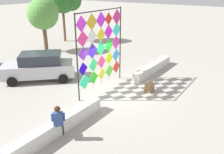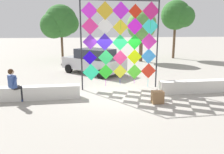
{
  "view_description": "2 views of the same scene",
  "coord_description": "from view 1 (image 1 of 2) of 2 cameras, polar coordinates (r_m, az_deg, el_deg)",
  "views": [
    {
      "loc": [
        -9.57,
        -6.54,
        5.54
      ],
      "look_at": [
        0.11,
        0.24,
        0.87
      ],
      "focal_mm": 37.62,
      "sensor_mm": 36.0,
      "label": 1
    },
    {
      "loc": [
        -1.77,
        -9.74,
        3.05
      ],
      "look_at": [
        -0.35,
        0.19,
        0.79
      ],
      "focal_mm": 35.27,
      "sensor_mm": 36.0,
      "label": 2
    }
  ],
  "objects": [
    {
      "name": "ground",
      "position": [
        12.85,
        0.58,
        -3.97
      ],
      "size": [
        120.0,
        120.0,
        0.0
      ],
      "primitive_type": "plane",
      "color": "#9E998E"
    },
    {
      "name": "plaza_ledge_left",
      "position": [
        9.77,
        -12.71,
        -11.51
      ],
      "size": [
        4.78,
        0.46,
        0.59
      ],
      "primitive_type": "cube",
      "color": "silver",
      "rests_on": "ground"
    },
    {
      "name": "plaza_ledge_right",
      "position": [
        16.07,
        9.93,
        2.19
      ],
      "size": [
        4.78,
        0.46,
        0.59
      ],
      "primitive_type": "cube",
      "color": "silver",
      "rests_on": "ground"
    },
    {
      "name": "kite_display_rack",
      "position": [
        12.71,
        -2.62,
        7.67
      ],
      "size": [
        3.9,
        0.1,
        4.36
      ],
      "color": "#232328",
      "rests_on": "ground"
    },
    {
      "name": "seated_vendor",
      "position": [
        9.16,
        -12.88,
        -9.94
      ],
      "size": [
        0.69,
        0.68,
        1.43
      ],
      "color": "black",
      "rests_on": "ground"
    },
    {
      "name": "parked_car",
      "position": [
        15.15,
        -17.15,
        2.54
      ],
      "size": [
        4.31,
        4.36,
        1.67
      ],
      "color": "#B7B7BC",
      "rests_on": "ground"
    },
    {
      "name": "cardboard_box_large",
      "position": [
        13.13,
        9.09,
        -2.47
      ],
      "size": [
        0.49,
        0.39,
        0.5
      ],
      "primitive_type": "cube",
      "rotation": [
        0.0,
        0.0,
        -0.06
      ],
      "color": "olive",
      "rests_on": "ground"
    },
    {
      "name": "tree_broadleaf",
      "position": [
        21.21,
        -16.22,
        14.53
      ],
      "size": [
        2.6,
        2.6,
        4.53
      ],
      "color": "brown",
      "rests_on": "ground"
    }
  ]
}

